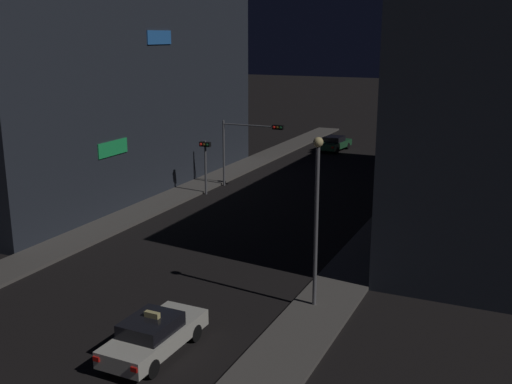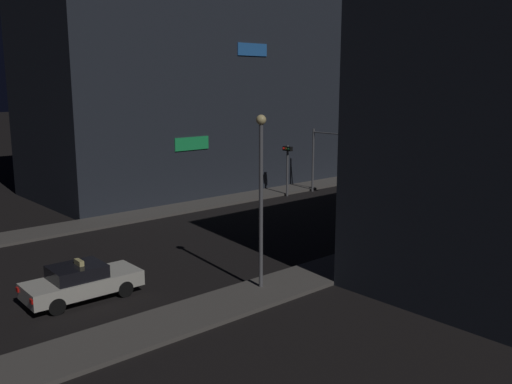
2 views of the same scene
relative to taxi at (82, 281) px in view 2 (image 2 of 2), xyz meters
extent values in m
cube|color=#5B5651|center=(-10.67, 21.81, -0.66)|extent=(2.51, 62.32, 0.16)
cube|color=#5B5651|center=(4.23, 21.81, -0.66)|extent=(2.51, 62.32, 0.16)
cube|color=#282D38|center=(-17.63, 19.19, 10.93)|extent=(11.42, 27.89, 23.33)
cube|color=#26CC66|center=(-11.88, 13.61, 3.46)|extent=(0.08, 2.80, 0.90)
cube|color=#337FE5|center=(-11.88, 19.19, 10.00)|extent=(0.08, 2.80, 0.90)
cube|color=red|center=(5.44, 17.26, 1.52)|extent=(0.08, 2.80, 0.90)
cube|color=#26CC66|center=(5.44, 23.07, 5.02)|extent=(0.08, 2.80, 0.90)
cube|color=silver|center=(0.00, 0.05, -0.12)|extent=(1.88, 4.43, 0.60)
cube|color=black|center=(0.00, -0.15, 0.43)|extent=(1.62, 2.01, 0.50)
cube|color=red|center=(-0.79, -2.16, -0.02)|extent=(0.24, 0.06, 0.16)
cube|color=red|center=(0.71, -2.18, -0.02)|extent=(0.24, 0.06, 0.16)
cylinder|color=black|center=(-0.77, 1.43, -0.42)|extent=(0.23, 0.64, 0.64)
cylinder|color=black|center=(0.83, 1.40, -0.42)|extent=(0.23, 0.64, 0.64)
cylinder|color=black|center=(-0.82, -1.30, -0.42)|extent=(0.23, 0.64, 0.64)
cylinder|color=black|center=(0.78, -1.33, -0.42)|extent=(0.23, 0.64, 0.64)
cube|color=#F4E08C|center=(0.00, -0.05, 0.78)|extent=(0.56, 0.19, 0.20)
cube|color=#1E512D|center=(-5.94, 40.09, -0.12)|extent=(2.24, 4.56, 0.60)
cube|color=black|center=(-5.96, 39.89, 0.43)|extent=(1.78, 2.13, 0.50)
cube|color=red|center=(-6.92, 37.95, -0.02)|extent=(0.24, 0.08, 0.16)
cube|color=red|center=(-5.42, 37.80, -0.02)|extent=(0.24, 0.08, 0.16)
cylinder|color=black|center=(-6.60, 41.53, -0.42)|extent=(0.28, 0.66, 0.64)
cylinder|color=black|center=(-5.01, 41.36, -0.42)|extent=(0.28, 0.66, 0.64)
cylinder|color=black|center=(-6.88, 38.81, -0.42)|extent=(0.28, 0.66, 0.64)
cylinder|color=black|center=(-5.29, 38.65, -0.42)|extent=(0.28, 0.66, 0.64)
cylinder|color=slate|center=(-9.16, 23.03, 1.71)|extent=(0.16, 0.16, 4.89)
cylinder|color=slate|center=(-7.01, 23.03, 3.90)|extent=(4.31, 0.10, 0.10)
cube|color=black|center=(-4.86, 23.03, 3.90)|extent=(0.80, 0.28, 0.32)
sphere|color=red|center=(-5.10, 22.85, 3.90)|extent=(0.20, 0.20, 0.20)
sphere|color=#3F2D0C|center=(-4.86, 22.85, 3.90)|extent=(0.20, 0.20, 0.20)
sphere|color=#0C3319|center=(-4.61, 22.85, 3.90)|extent=(0.20, 0.20, 0.20)
cylinder|color=slate|center=(-9.16, 20.25, 1.17)|extent=(0.16, 0.16, 3.82)
cube|color=black|center=(-9.16, 20.25, 2.83)|extent=(0.80, 0.28, 0.32)
sphere|color=red|center=(-9.41, 20.08, 2.83)|extent=(0.20, 0.20, 0.20)
sphere|color=#3F2D0C|center=(-9.16, 20.08, 2.83)|extent=(0.20, 0.20, 0.20)
sphere|color=#0C3319|center=(-8.91, 20.08, 2.83)|extent=(0.20, 0.20, 0.20)
cylinder|color=slate|center=(3.88, 5.88, 2.70)|extent=(0.16, 0.16, 6.55)
sphere|color=#F4D88C|center=(3.88, 5.88, 6.18)|extent=(0.40, 0.40, 0.40)
cylinder|color=slate|center=(3.51, 23.93, 2.70)|extent=(0.16, 0.16, 6.55)
sphere|color=#F4D88C|center=(3.51, 23.93, 6.19)|extent=(0.43, 0.43, 0.43)
camera|label=1|loc=(11.30, -16.21, 10.18)|focal=42.88mm
camera|label=2|loc=(19.84, -8.50, 7.55)|focal=39.03mm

